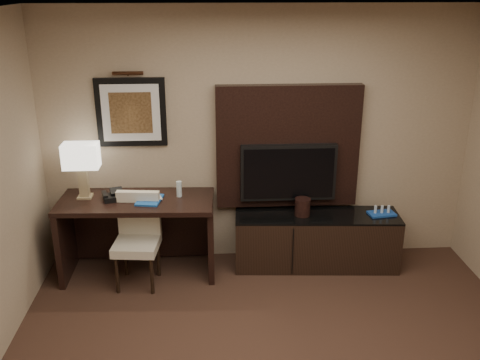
{
  "coord_description": "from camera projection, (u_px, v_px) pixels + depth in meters",
  "views": [
    {
      "loc": [
        -0.52,
        -2.87,
        2.91
      ],
      "look_at": [
        -0.24,
        1.8,
        1.15
      ],
      "focal_mm": 40.0,
      "sensor_mm": 36.0,
      "label": 1
    }
  ],
  "objects": [
    {
      "name": "ceiling",
      "position": [
        306.0,
        22.0,
        2.78
      ],
      "size": [
        4.5,
        5.0,
        0.01
      ],
      "primitive_type": "cube",
      "color": "silver",
      "rests_on": "wall_back"
    },
    {
      "name": "wall_back",
      "position": [
        259.0,
        138.0,
        5.59
      ],
      "size": [
        4.5,
        0.01,
        2.7
      ],
      "primitive_type": "cube",
      "color": "tan",
      "rests_on": "floor"
    },
    {
      "name": "desk",
      "position": [
        139.0,
        237.0,
        5.52
      ],
      "size": [
        1.58,
        0.73,
        0.83
      ],
      "primitive_type": "cube",
      "rotation": [
        0.0,
        0.0,
        -0.04
      ],
      "color": "black",
      "rests_on": "floor"
    },
    {
      "name": "credenza",
      "position": [
        316.0,
        240.0,
        5.72
      ],
      "size": [
        1.75,
        0.59,
        0.59
      ],
      "primitive_type": "cube",
      "rotation": [
        0.0,
        0.0,
        -0.06
      ],
      "color": "black",
      "rests_on": "floor"
    },
    {
      "name": "tv_wall_panel",
      "position": [
        288.0,
        147.0,
        5.58
      ],
      "size": [
        1.5,
        0.12,
        1.3
      ],
      "primitive_type": "cube",
      "color": "black",
      "rests_on": "wall_back"
    },
    {
      "name": "tv",
      "position": [
        288.0,
        172.0,
        5.58
      ],
      "size": [
        1.0,
        0.08,
        0.6
      ],
      "primitive_type": "cube",
      "color": "black",
      "rests_on": "tv_wall_panel"
    },
    {
      "name": "artwork",
      "position": [
        131.0,
        112.0,
        5.39
      ],
      "size": [
        0.7,
        0.04,
        0.7
      ],
      "primitive_type": "cube",
      "color": "black",
      "rests_on": "wall_back"
    },
    {
      "name": "picture_light",
      "position": [
        128.0,
        73.0,
        5.22
      ],
      "size": [
        0.04,
        0.04,
        0.3
      ],
      "primitive_type": "cylinder",
      "color": "#3B2113",
      "rests_on": "wall_back"
    },
    {
      "name": "desk_chair",
      "position": [
        137.0,
        244.0,
        5.29
      ],
      "size": [
        0.48,
        0.54,
        0.9
      ],
      "primitive_type": null,
      "rotation": [
        0.0,
        0.0,
        -0.1
      ],
      "color": "beige",
      "rests_on": "floor"
    },
    {
      "name": "table_lamp",
      "position": [
        82.0,
        170.0,
        5.33
      ],
      "size": [
        0.41,
        0.32,
        0.59
      ],
      "primitive_type": null,
      "rotation": [
        0.0,
        0.0,
        -0.33
      ],
      "color": "tan",
      "rests_on": "desk"
    },
    {
      "name": "desk_phone",
      "position": [
        113.0,
        195.0,
        5.36
      ],
      "size": [
        0.23,
        0.22,
        0.1
      ],
      "primitive_type": null,
      "rotation": [
        0.0,
        0.0,
        0.3
      ],
      "color": "black",
      "rests_on": "desk"
    },
    {
      "name": "blue_folder",
      "position": [
        150.0,
        200.0,
        5.34
      ],
      "size": [
        0.27,
        0.34,
        0.02
      ],
      "primitive_type": "cube",
      "rotation": [
        0.0,
        0.0,
        -0.17
      ],
      "color": "#1954A8",
      "rests_on": "desk"
    },
    {
      "name": "book",
      "position": [
        145.0,
        190.0,
        5.35
      ],
      "size": [
        0.15,
        0.07,
        0.21
      ],
      "primitive_type": "imported",
      "rotation": [
        0.0,
        0.0,
        0.33
      ],
      "color": "#BFB396",
      "rests_on": "desk"
    },
    {
      "name": "water_bottle",
      "position": [
        179.0,
        189.0,
        5.43
      ],
      "size": [
        0.06,
        0.06,
        0.16
      ],
      "primitive_type": "cylinder",
      "rotation": [
        0.0,
        0.0,
        0.1
      ],
      "color": "silver",
      "rests_on": "desk"
    },
    {
      "name": "ice_bucket",
      "position": [
        302.0,
        207.0,
        5.57
      ],
      "size": [
        0.17,
        0.17,
        0.18
      ],
      "primitive_type": "cylinder",
      "rotation": [
        0.0,
        0.0,
        -0.03
      ],
      "color": "black",
      "rests_on": "credenza"
    },
    {
      "name": "minibar_tray",
      "position": [
        382.0,
        210.0,
        5.6
      ],
      "size": [
        0.29,
        0.2,
        0.1
      ],
      "primitive_type": null,
      "rotation": [
        0.0,
        0.0,
        0.15
      ],
      "color": "#1949A6",
      "rests_on": "credenza"
    }
  ]
}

